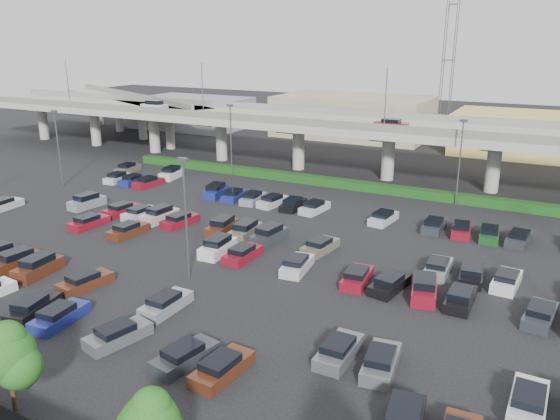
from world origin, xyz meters
TOP-DOWN VIEW (x-y plane):
  - ground at (0.00, 0.00)m, footprint 280.00×280.00m
  - overpass at (-0.25, 31.97)m, footprint 150.00×13.00m
  - on_ramp at (-52.10, 43.05)m, footprint 50.93×30.13m
  - hedge at (0.00, 25.00)m, footprint 66.00×1.60m
  - parked_cars at (0.03, -2.84)m, footprint 62.90×41.67m
  - light_poles at (-4.13, 2.00)m, footprint 66.90×48.38m
  - distant_buildings at (12.38, 61.81)m, footprint 138.00×24.00m
  - comm_tower at (4.00, 74.00)m, footprint 2.40×2.40m

SIDE VIEW (x-z plane):
  - ground at x=0.00m, z-range 0.00..0.00m
  - hedge at x=0.00m, z-range 0.00..1.10m
  - parked_cars at x=0.03m, z-range -0.23..1.44m
  - distant_buildings at x=12.38m, z-range -0.76..8.24m
  - light_poles at x=-4.13m, z-range 1.09..11.39m
  - on_ramp at x=-52.10m, z-range 2.46..11.26m
  - overpass at x=-0.25m, z-range -0.93..14.87m
  - comm_tower at x=4.00m, z-range 0.61..30.61m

